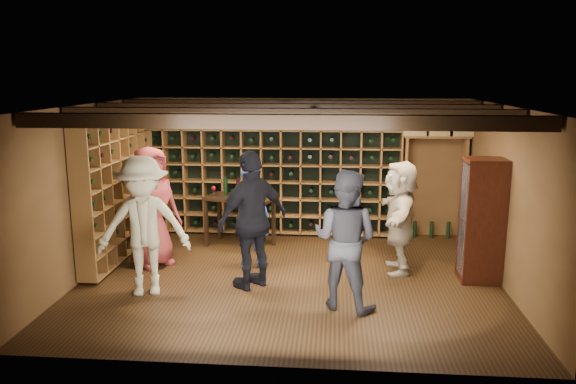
# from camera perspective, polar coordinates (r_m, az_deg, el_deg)

# --- Properties ---
(ground) EXTENTS (6.00, 6.00, 0.00)m
(ground) POSITION_cam_1_polar(r_m,az_deg,el_deg) (8.27, 0.21, -8.84)
(ground) COLOR black
(ground) RESTS_ON ground
(room_shell) EXTENTS (6.00, 6.00, 6.00)m
(room_shell) POSITION_cam_1_polar(r_m,az_deg,el_deg) (7.80, 0.25, 8.16)
(room_shell) COLOR brown
(room_shell) RESTS_ON ground
(wine_rack_back) EXTENTS (4.65, 0.30, 2.20)m
(wine_rack_back) POSITION_cam_1_polar(r_m,az_deg,el_deg) (10.26, -1.67, 1.93)
(wine_rack_back) COLOR brown
(wine_rack_back) RESTS_ON ground
(wine_rack_left) EXTENTS (0.30, 2.65, 2.20)m
(wine_rack_left) POSITION_cam_1_polar(r_m,az_deg,el_deg) (9.37, -16.88, 0.45)
(wine_rack_left) COLOR brown
(wine_rack_left) RESTS_ON ground
(crate_shelf) EXTENTS (1.20, 0.32, 2.07)m
(crate_shelf) POSITION_cam_1_polar(r_m,az_deg,el_deg) (10.28, 14.83, 3.91)
(crate_shelf) COLOR brown
(crate_shelf) RESTS_ON ground
(display_cabinet) EXTENTS (0.55, 0.50, 1.75)m
(display_cabinet) POSITION_cam_1_polar(r_m,az_deg,el_deg) (8.44, 19.05, -2.98)
(display_cabinet) COLOR #34130A
(display_cabinet) RESTS_ON ground
(man_blue_shirt) EXTENTS (0.70, 0.58, 1.63)m
(man_blue_shirt) POSITION_cam_1_polar(r_m,az_deg,el_deg) (8.63, -3.76, -2.31)
(man_blue_shirt) COLOR navy
(man_blue_shirt) RESTS_ON ground
(man_grey_suit) EXTENTS (1.07, 0.97, 1.79)m
(man_grey_suit) POSITION_cam_1_polar(r_m,az_deg,el_deg) (7.10, 5.83, -4.83)
(man_grey_suit) COLOR black
(man_grey_suit) RESTS_ON ground
(guest_red_floral) EXTENTS (1.04, 1.08, 1.86)m
(guest_red_floral) POSITION_cam_1_polar(r_m,az_deg,el_deg) (8.85, -13.67, -1.48)
(guest_red_floral) COLOR maroon
(guest_red_floral) RESTS_ON ground
(guest_woman_black) EXTENTS (1.13, 1.13, 1.93)m
(guest_woman_black) POSITION_cam_1_polar(r_m,az_deg,el_deg) (7.72, -3.60, -2.86)
(guest_woman_black) COLOR black
(guest_woman_black) RESTS_ON ground
(guest_khaki) EXTENTS (1.35, 0.97, 1.89)m
(guest_khaki) POSITION_cam_1_polar(r_m,az_deg,el_deg) (7.73, -14.46, -3.38)
(guest_khaki) COLOR gray
(guest_khaki) RESTS_ON ground
(guest_beige) EXTENTS (0.55, 1.58, 1.69)m
(guest_beige) POSITION_cam_1_polar(r_m,az_deg,el_deg) (8.53, 11.29, -2.49)
(guest_beige) COLOR tan
(guest_beige) RESTS_ON ground
(tasting_table) EXTENTS (1.27, 0.88, 1.15)m
(tasting_table) POSITION_cam_1_polar(r_m,az_deg,el_deg) (9.64, -4.96, -1.09)
(tasting_table) COLOR black
(tasting_table) RESTS_ON ground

